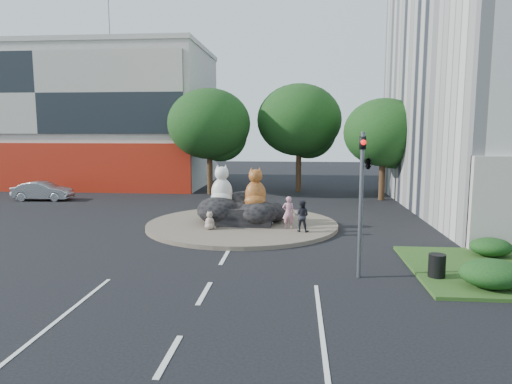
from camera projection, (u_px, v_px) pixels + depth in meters
The scene contains 18 objects.
ground at pixel (204, 293), 14.21m from camera, with size 120.00×120.00×0.00m, color black.
roundabout_island at pixel (242, 224), 24.07m from camera, with size 10.00×10.00×0.20m, color brown.
rock_plinth at pixel (242, 214), 23.99m from camera, with size 3.20×2.60×0.90m, color black, non-canonical shape.
shophouse_block at pixel (73, 118), 42.50m from camera, with size 25.20×12.30×17.40m.
tree_left at pixel (210, 127), 35.62m from camera, with size 6.46×6.46×8.27m.
tree_mid at pixel (300, 124), 36.94m from camera, with size 6.84×6.84×8.76m.
tree_right at pixel (384, 136), 32.59m from camera, with size 5.70×5.70×7.30m.
hedge_near_green at pixel (492, 274), 14.33m from camera, with size 2.00×1.60×0.90m, color #103312.
hedge_back_green at pixel (491, 247), 17.97m from camera, with size 1.60×1.28×0.72m, color #103312.
traffic_light at pixel (365, 173), 15.25m from camera, with size 0.44×1.24×5.00m.
cat_white at pixel (222, 185), 23.98m from camera, with size 1.30×1.12×2.16m, color silver, non-canonical shape.
cat_tabby at pixel (256, 187), 23.29m from camera, with size 1.25×1.08×2.08m, color #B35225, non-canonical shape.
kitten_calico at pixel (210, 220), 22.44m from camera, with size 0.55×0.47×0.91m, color silver, non-canonical shape.
kitten_white at pixel (268, 218), 23.37m from camera, with size 0.47×0.41×0.79m, color beige, non-canonical shape.
pedestrian_pink at pixel (288, 213), 22.48m from camera, with size 0.59×0.39×1.62m, color #C57F91.
pedestrian_dark at pixel (302, 216), 21.85m from camera, with size 0.74×0.58×1.52m, color black.
parked_car at pixel (43, 191), 32.89m from camera, with size 1.44×4.12×1.36m, color #999DA0.
litter_bin at pixel (437, 265), 15.40m from camera, with size 0.56×0.56×0.78m, color black.
Camera 1 is at (2.81, -13.46, 5.06)m, focal length 32.00 mm.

